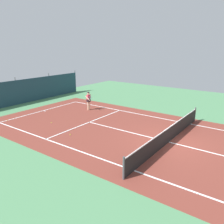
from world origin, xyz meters
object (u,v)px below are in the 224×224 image
at_px(tennis_ball_near_player, 51,123).
at_px(tennis_ball_by_sideline, 7,120).
at_px(tennis_net, 169,134).
at_px(tennis_player, 89,100).
at_px(parked_car, 7,92).
at_px(tennis_ball_midcourt, 70,135).

distance_m(tennis_ball_near_player, tennis_ball_by_sideline, 3.64).
height_order(tennis_net, tennis_player, tennis_player).
xyz_separation_m(tennis_player, parked_car, (-2.21, 9.65, -0.12)).
xyz_separation_m(tennis_net, tennis_ball_midcourt, (-2.71, 5.69, -0.48)).
height_order(tennis_net, tennis_ball_near_player, tennis_net).
bearing_deg(parked_car, tennis_net, 95.56).
relative_size(tennis_net, tennis_ball_by_sideline, 153.33).
xyz_separation_m(tennis_net, tennis_ball_near_player, (-1.83, 8.63, -0.48)).
bearing_deg(tennis_net, tennis_ball_midcourt, 115.44).
bearing_deg(tennis_ball_by_sideline, tennis_net, -73.74).
height_order(tennis_ball_near_player, tennis_ball_by_sideline, same).
relative_size(tennis_net, tennis_ball_near_player, 153.33).
height_order(tennis_player, tennis_ball_near_player, tennis_player).
relative_size(tennis_ball_by_sideline, parked_car, 0.02).
distance_m(tennis_ball_midcourt, parked_car, 13.14).
bearing_deg(tennis_player, tennis_ball_midcourt, 29.24).
bearing_deg(tennis_player, tennis_ball_by_sideline, -27.90).
distance_m(tennis_ball_near_player, tennis_ball_midcourt, 3.07).
xyz_separation_m(tennis_player, tennis_ball_midcourt, (-5.33, -3.09, -0.93)).
xyz_separation_m(tennis_ball_near_player, tennis_ball_midcourt, (-0.88, -2.94, 0.00)).
relative_size(tennis_ball_near_player, parked_car, 0.02).
bearing_deg(tennis_ball_by_sideline, parked_car, 59.39).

